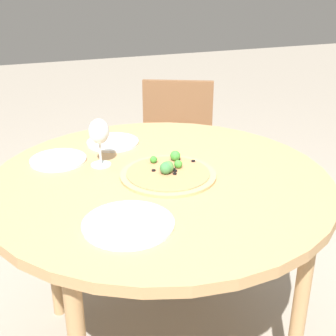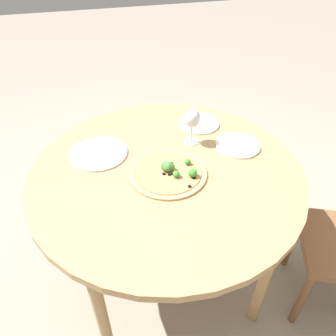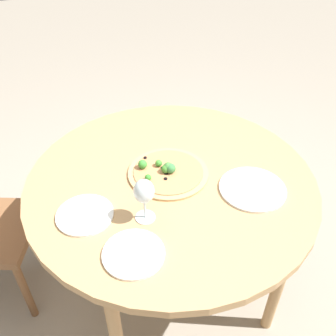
{
  "view_description": "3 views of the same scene",
  "coord_description": "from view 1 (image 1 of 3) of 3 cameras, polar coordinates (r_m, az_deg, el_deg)",
  "views": [
    {
      "loc": [
        -1.36,
        0.45,
        1.45
      ],
      "look_at": [
        0.0,
        -0.03,
        0.8
      ],
      "focal_mm": 50.0,
      "sensor_mm": 36.0,
      "label": 1
    },
    {
      "loc": [
        -0.27,
        -1.04,
        1.66
      ],
      "look_at": [
        0.0,
        -0.03,
        0.8
      ],
      "focal_mm": 35.0,
      "sensor_mm": 36.0,
      "label": 2
    },
    {
      "loc": [
        0.43,
        1.05,
        1.75
      ],
      "look_at": [
        0.0,
        -0.03,
        0.8
      ],
      "focal_mm": 40.0,
      "sensor_mm": 36.0,
      "label": 3
    }
  ],
  "objects": [
    {
      "name": "pizza",
      "position": [
        1.59,
        0.01,
        -0.55
      ],
      "size": [
        0.33,
        0.33,
        0.06
      ],
      "color": "tan",
      "rests_on": "dining_table"
    },
    {
      "name": "plate_far",
      "position": [
        1.88,
        -6.75,
        3.14
      ],
      "size": [
        0.21,
        0.21,
        0.01
      ],
      "color": "white",
      "rests_on": "dining_table"
    },
    {
      "name": "wine_glass",
      "position": [
        1.64,
        -8.4,
        4.24
      ],
      "size": [
        0.07,
        0.07,
        0.17
      ],
      "color": "silver",
      "rests_on": "dining_table"
    },
    {
      "name": "dining_table",
      "position": [
        1.61,
        -0.95,
        -3.4
      ],
      "size": [
        1.16,
        1.16,
        0.77
      ],
      "color": "tan",
      "rests_on": "ground_plane"
    },
    {
      "name": "plate_near",
      "position": [
        1.75,
        -13.24,
        0.98
      ],
      "size": [
        0.2,
        0.2,
        0.01
      ],
      "color": "white",
      "rests_on": "dining_table"
    },
    {
      "name": "chair",
      "position": [
        2.53,
        0.99,
        1.43
      ],
      "size": [
        0.53,
        0.53,
        0.86
      ],
      "rotation": [
        0.0,
        0.0,
        -1.99
      ],
      "color": "brown",
      "rests_on": "ground_plane"
    },
    {
      "name": "plate_side",
      "position": [
        1.31,
        -4.87,
        -6.8
      ],
      "size": [
        0.26,
        0.26,
        0.01
      ],
      "color": "white",
      "rests_on": "dining_table"
    }
  ]
}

